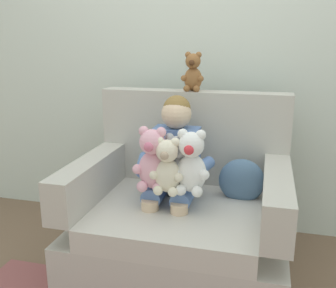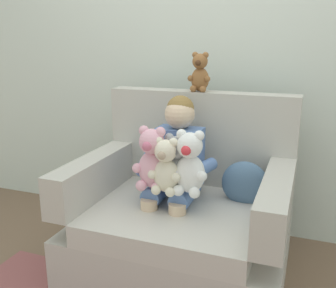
# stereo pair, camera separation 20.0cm
# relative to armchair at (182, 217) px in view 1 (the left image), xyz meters

# --- Properties ---
(ground_plane) EXTENTS (8.00, 8.00, 0.00)m
(ground_plane) POSITION_rel_armchair_xyz_m (0.00, -0.05, -0.32)
(ground_plane) COLOR brown
(back_wall) EXTENTS (6.00, 0.10, 2.60)m
(back_wall) POSITION_rel_armchair_xyz_m (0.00, 0.65, 0.98)
(back_wall) COLOR silver
(back_wall) RESTS_ON ground
(armchair) EXTENTS (1.16, 0.90, 1.00)m
(armchair) POSITION_rel_armchair_xyz_m (0.00, 0.00, 0.00)
(armchair) COLOR #BCB7AD
(armchair) RESTS_ON ground
(seated_child) EXTENTS (0.45, 0.39, 0.82)m
(seated_child) POSITION_rel_armchair_xyz_m (-0.06, 0.02, 0.32)
(seated_child) COLOR #597AB7
(seated_child) RESTS_ON armchair
(plush_white) EXTENTS (0.20, 0.16, 0.34)m
(plush_white) POSITION_rel_armchair_xyz_m (0.08, -0.14, 0.37)
(plush_white) COLOR white
(plush_white) RESTS_ON armchair
(plush_cream) EXTENTS (0.18, 0.14, 0.30)m
(plush_cream) POSITION_rel_armchair_xyz_m (-0.04, -0.17, 0.35)
(plush_cream) COLOR silver
(plush_cream) RESTS_ON armchair
(plush_grey) EXTENTS (0.18, 0.15, 0.30)m
(plush_grey) POSITION_rel_armchair_xyz_m (-0.00, -0.11, 0.36)
(plush_grey) COLOR #9E9EA3
(plush_grey) RESTS_ON armchair
(plush_pink) EXTENTS (0.20, 0.17, 0.34)m
(plush_pink) POSITION_rel_armchair_xyz_m (-0.13, -0.15, 0.37)
(plush_pink) COLOR #EAA8BC
(plush_pink) RESTS_ON armchair
(plush_brown_on_backrest) EXTENTS (0.14, 0.11, 0.23)m
(plush_brown_on_backrest) POSITION_rel_armchair_xyz_m (-0.01, 0.32, 0.79)
(plush_brown_on_backrest) COLOR brown
(plush_brown_on_backrest) RESTS_ON armchair
(throw_pillow) EXTENTS (0.26, 0.12, 0.26)m
(throw_pillow) POSITION_rel_armchair_xyz_m (0.32, 0.12, 0.21)
(throw_pillow) COLOR slate
(throw_pillow) RESTS_ON armchair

